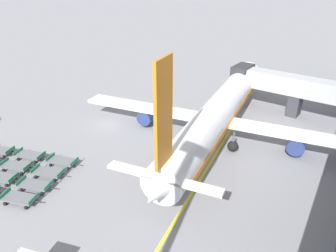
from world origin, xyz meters
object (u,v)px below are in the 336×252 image
airplane (218,113)px  baggage_dolly_row_far_col_c (63,161)px  baggage_dolly_row_near_col_c (20,198)px  baggage_dolly_row_mid_b_col_c (48,173)px  baggage_dolly_row_mid_b_col_b (16,166)px  baggage_dolly_row_mid_a_col_c (35,185)px  baggage_dolly_row_mid_a_col_b (1,177)px  baggage_dolly_row_far_col_b (30,155)px

airplane → baggage_dolly_row_far_col_c: airplane is taller
baggage_dolly_row_near_col_c → baggage_dolly_row_mid_b_col_c: size_ratio=1.00×
baggage_dolly_row_near_col_c → baggage_dolly_row_far_col_c: 6.80m
baggage_dolly_row_mid_b_col_b → baggage_dolly_row_mid_a_col_c: bearing=-14.8°
baggage_dolly_row_near_col_c → baggage_dolly_row_mid_b_col_b: size_ratio=1.00×
baggage_dolly_row_mid_a_col_b → baggage_dolly_row_mid_b_col_b: bearing=104.0°
baggage_dolly_row_near_col_c → baggage_dolly_row_mid_a_col_c: (-0.47, 2.13, 0.00)m
baggage_dolly_row_near_col_c → baggage_dolly_row_far_col_c: size_ratio=1.00×
baggage_dolly_row_mid_a_col_b → baggage_dolly_row_mid_a_col_c: 4.19m
baggage_dolly_row_mid_a_col_c → baggage_dolly_row_mid_b_col_c: size_ratio=1.00×
airplane → baggage_dolly_row_mid_b_col_c: 21.24m
baggage_dolly_row_mid_b_col_b → baggage_dolly_row_far_col_c: bearing=42.7°
baggage_dolly_row_mid_a_col_c → baggage_dolly_row_mid_b_col_c: 2.26m
baggage_dolly_row_mid_b_col_c → baggage_dolly_row_far_col_b: bearing=164.2°
baggage_dolly_row_far_col_b → airplane: bearing=45.5°
baggage_dolly_row_near_col_c → baggage_dolly_row_far_col_b: (-5.68, 5.60, 0.00)m
baggage_dolly_row_mid_a_col_b → baggage_dolly_row_mid_b_col_c: (3.46, 3.10, 0.00)m
baggage_dolly_row_mid_a_col_b → baggage_dolly_row_far_col_b: size_ratio=1.00×
baggage_dolly_row_mid_b_col_c → baggage_dolly_row_far_col_c: 2.37m
baggage_dolly_row_mid_a_col_c → baggage_dolly_row_near_col_c: bearing=-77.6°
baggage_dolly_row_mid_a_col_c → baggage_dolly_row_far_col_c: 4.63m
baggage_dolly_row_mid_a_col_b → airplane: bearing=54.3°
baggage_dolly_row_far_col_c → baggage_dolly_row_mid_a_col_b: bearing=-119.1°
baggage_dolly_row_near_col_c → baggage_dolly_row_mid_b_col_b: same height
airplane → baggage_dolly_row_mid_a_col_c: size_ratio=10.01×
baggage_dolly_row_mid_b_col_b → baggage_dolly_row_mid_b_col_c: 4.11m
baggage_dolly_row_near_col_c → baggage_dolly_row_far_col_b: same height
baggage_dolly_row_mid_a_col_c → baggage_dolly_row_far_col_c: same height
airplane → baggage_dolly_row_mid_b_col_b: 24.35m
baggage_dolly_row_near_col_c → baggage_dolly_row_far_col_b: size_ratio=1.00×
baggage_dolly_row_mid_a_col_c → baggage_dolly_row_mid_b_col_b: bearing=165.2°
baggage_dolly_row_near_col_c → baggage_dolly_row_mid_b_col_c: same height
baggage_dolly_row_mid_a_col_b → baggage_dolly_row_mid_b_col_c: 4.65m
baggage_dolly_row_mid_a_col_c → baggage_dolly_row_mid_a_col_b: bearing=-167.1°
baggage_dolly_row_mid_b_col_c → baggage_dolly_row_far_col_c: bearing=100.4°
airplane → baggage_dolly_row_mid_b_col_c: (-11.46, -17.65, -2.85)m
baggage_dolly_row_mid_a_col_c → baggage_dolly_row_far_col_c: bearing=103.1°
airplane → baggage_dolly_row_mid_a_col_b: size_ratio=10.01×
airplane → baggage_dolly_row_far_col_c: bearing=-127.8°
baggage_dolly_row_mid_a_col_c → baggage_dolly_row_mid_b_col_b: size_ratio=1.00×
baggage_dolly_row_near_col_c → baggage_dolly_row_mid_b_col_c: 4.44m
baggage_dolly_row_mid_b_col_c → baggage_dolly_row_far_col_c: size_ratio=1.00×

